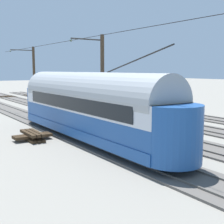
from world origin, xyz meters
name	(u,v)px	position (x,y,z in m)	size (l,w,h in m)	color
ground_plane	(132,122)	(0.00, 0.00, 0.00)	(220.00, 220.00, 0.00)	gray
track_streetcar_siding	(183,114)	(-6.64, -0.31, 0.05)	(2.80, 80.00, 0.18)	#56514C
track_adjacent_siding	(149,118)	(-2.21, -0.31, 0.05)	(2.80, 80.00, 0.18)	#56514C
track_third_siding	(109,123)	(2.21, -0.31, 0.05)	(2.80, 80.00, 0.18)	#56514C
track_outer_siding	(60,129)	(6.64, -0.31, 0.05)	(2.80, 80.00, 0.18)	#56514C
vintage_streetcar	(88,105)	(6.64, 3.99, 2.26)	(2.65, 17.35, 5.36)	#1E4C93
flatcar_adjacent	(90,110)	(2.21, -3.38, 0.86)	(2.80, 14.56, 1.60)	brown
catenary_pole_foreground	(34,77)	(4.24, -12.21, 3.62)	(2.69, 0.28, 6.93)	#423323
catenary_pole_mid_near	(102,81)	(4.24, 1.81, 3.62)	(2.69, 0.28, 6.93)	#423323
overhead_wire_run	(67,41)	(6.58, 1.15, 6.39)	(2.48, 32.03, 0.18)	black
spare_tie_stack	(32,136)	(9.55, 1.96, 0.27)	(2.40, 2.40, 0.54)	#382819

